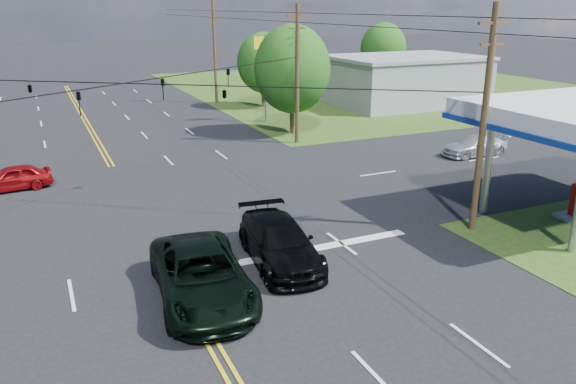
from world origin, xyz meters
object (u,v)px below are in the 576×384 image
pole_ne (297,73)px  suv_black (280,242)px  tree_right_a (292,69)px  pole_se (484,119)px  tree_far_r (383,49)px  retail_ne (404,82)px  tree_right_b (263,63)px  pole_right_far (215,51)px  pickup_dkgreen (202,275)px

pole_ne → suv_black: 20.10m
tree_right_a → suv_black: bearing=-116.0°
pole_se → tree_far_r: bearing=61.7°
retail_ne → tree_right_b: tree_right_b is taller
retail_ne → pole_ne: bearing=-147.1°
retail_ne → pole_right_far: 19.02m
pole_se → tree_far_r: (21.00, 39.00, -0.37)m
pole_se → retail_ne: bearing=59.6°
retail_ne → pole_ne: 20.43m
retail_ne → tree_right_a: 18.09m
pole_se → pole_right_far: bearing=90.0°
pole_se → tree_far_r: 44.30m
pole_se → pole_ne: bearing=90.0°
tree_right_b → suv_black: 34.99m
tree_right_b → suv_black: bearing=-111.0°
tree_right_b → tree_right_a: bearing=-101.8°
tree_far_r → pole_se: bearing=-118.3°
pole_se → suv_black: size_ratio=1.69×
pole_right_far → tree_right_b: pole_right_far is taller
pickup_dkgreen → retail_ne: bearing=50.9°
pole_ne → pickup_dkgreen: (-12.50, -19.06, -4.05)m
retail_ne → tree_far_r: 11.02m
pole_se → suv_black: pole_se is taller
pickup_dkgreen → suv_black: bearing=29.4°
retail_ne → pole_se: size_ratio=1.47×
retail_ne → tree_right_a: bearing=-153.4°
pole_right_far → tree_right_a: bearing=-86.4°
pole_se → suv_black: 9.90m
retail_ne → pole_right_far: (-17.00, 8.00, 2.97)m
pole_right_far → pickup_dkgreen: 40.29m
pole_right_far → pickup_dkgreen: size_ratio=1.60×
suv_black → pole_ne: bearing=69.4°
pole_right_far → tree_right_a: (1.00, -16.00, -0.30)m
tree_right_a → suv_black: (-10.00, -20.50, -4.05)m
pole_ne → pickup_dkgreen: pole_ne is taller
pickup_dkgreen → pole_right_far: bearing=77.2°
pole_right_far → tree_right_a: size_ratio=1.22×
pole_se → pickup_dkgreen: 13.18m
tree_right_b → suv_black: size_ratio=1.26×
tree_far_r → pickup_dkgreen: bearing=-129.9°
pole_ne → tree_right_b: 15.42m
tree_right_a → retail_ne: bearing=26.6°
pickup_dkgreen → suv_black: size_ratio=1.11×
pole_se → pickup_dkgreen: size_ratio=1.52×
retail_ne → pole_right_far: pole_right_far is taller
tree_right_b → pole_right_far: bearing=131.2°
pole_ne → tree_right_a: size_ratio=1.16×
tree_right_b → pickup_dkgreen: tree_right_b is taller
pole_right_far → suv_black: 37.84m
pole_right_far → pole_ne: bearing=-90.0°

